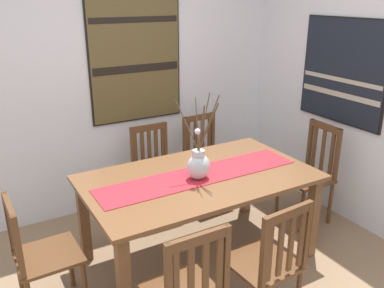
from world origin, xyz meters
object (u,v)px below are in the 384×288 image
(painting_on_back_wall, at_px, (135,53))
(painting_on_side_wall, at_px, (343,71))
(chair_3, at_px, (206,158))
(chair_4, at_px, (269,262))
(dining_table, at_px, (199,187))
(chair_2, at_px, (155,168))
(centerpiece_vase, at_px, (199,164))
(chair_0, at_px, (310,173))
(chair_5, at_px, (39,255))

(painting_on_back_wall, xyz_separation_m, painting_on_side_wall, (1.59, -1.21, -0.13))
(chair_3, distance_m, painting_on_back_wall, 1.30)
(chair_4, bearing_deg, dining_table, 90.35)
(chair_4, bearing_deg, chair_2, 89.41)
(dining_table, xyz_separation_m, painting_on_side_wall, (1.61, 0.06, 0.78))
(painting_on_side_wall, bearing_deg, painting_on_back_wall, 142.82)
(chair_2, xyz_separation_m, painting_on_side_wall, (1.59, -0.84, 0.96))
(centerpiece_vase, bearing_deg, painting_on_side_wall, 3.78)
(chair_4, xyz_separation_m, painting_on_back_wall, (0.01, 2.15, 1.09))
(chair_3, distance_m, chair_4, 1.84)
(painting_on_back_wall, bearing_deg, dining_table, -90.90)
(dining_table, bearing_deg, chair_2, 88.49)
(chair_0, relative_size, chair_3, 1.04)
(painting_on_back_wall, relative_size, painting_on_side_wall, 1.38)
(painting_on_side_wall, bearing_deg, centerpiece_vase, -176.22)
(chair_0, bearing_deg, centerpiece_vase, -177.23)
(chair_2, bearing_deg, chair_3, -3.14)
(centerpiece_vase, relative_size, painting_on_back_wall, 0.52)
(dining_table, xyz_separation_m, chair_3, (0.60, 0.87, -0.18))
(centerpiece_vase, relative_size, painting_on_side_wall, 0.72)
(chair_0, xyz_separation_m, chair_2, (-1.25, 0.88, -0.01))
(chair_2, distance_m, painting_on_side_wall, 2.04)
(dining_table, xyz_separation_m, chair_5, (-1.27, -0.02, -0.19))
(painting_on_side_wall, bearing_deg, chair_0, -172.35)
(chair_0, bearing_deg, chair_4, -144.99)
(dining_table, height_order, chair_4, chair_4)
(chair_5, xyz_separation_m, painting_on_back_wall, (1.29, 1.29, 1.10))
(painting_on_back_wall, bearing_deg, chair_3, -34.62)
(chair_2, distance_m, chair_5, 1.59)
(centerpiece_vase, height_order, painting_on_side_wall, painting_on_side_wall)
(chair_3, bearing_deg, painting_on_side_wall, -38.59)
(chair_4, relative_size, painting_on_side_wall, 0.96)
(chair_0, distance_m, painting_on_side_wall, 1.01)
(dining_table, bearing_deg, chair_5, -179.21)
(chair_2, bearing_deg, chair_5, -144.74)
(dining_table, distance_m, chair_5, 1.29)
(chair_2, bearing_deg, chair_4, -90.59)
(dining_table, height_order, chair_0, chair_0)
(centerpiece_vase, height_order, chair_3, centerpiece_vase)
(chair_0, bearing_deg, chair_5, -179.24)
(chair_2, xyz_separation_m, chair_3, (0.58, -0.03, 0.00))
(chair_2, height_order, painting_on_side_wall, painting_on_side_wall)
(chair_0, distance_m, chair_2, 1.53)
(chair_5, relative_size, painting_on_side_wall, 0.92)
(chair_5, bearing_deg, painting_on_side_wall, 1.57)
(dining_table, xyz_separation_m, chair_4, (0.01, -0.88, -0.17))
(chair_0, height_order, painting_on_back_wall, painting_on_back_wall)
(centerpiece_vase, height_order, chair_5, centerpiece_vase)
(chair_2, xyz_separation_m, chair_5, (-1.30, -0.92, -0.01))
(chair_3, xyz_separation_m, painting_on_side_wall, (1.01, -0.81, 0.96))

